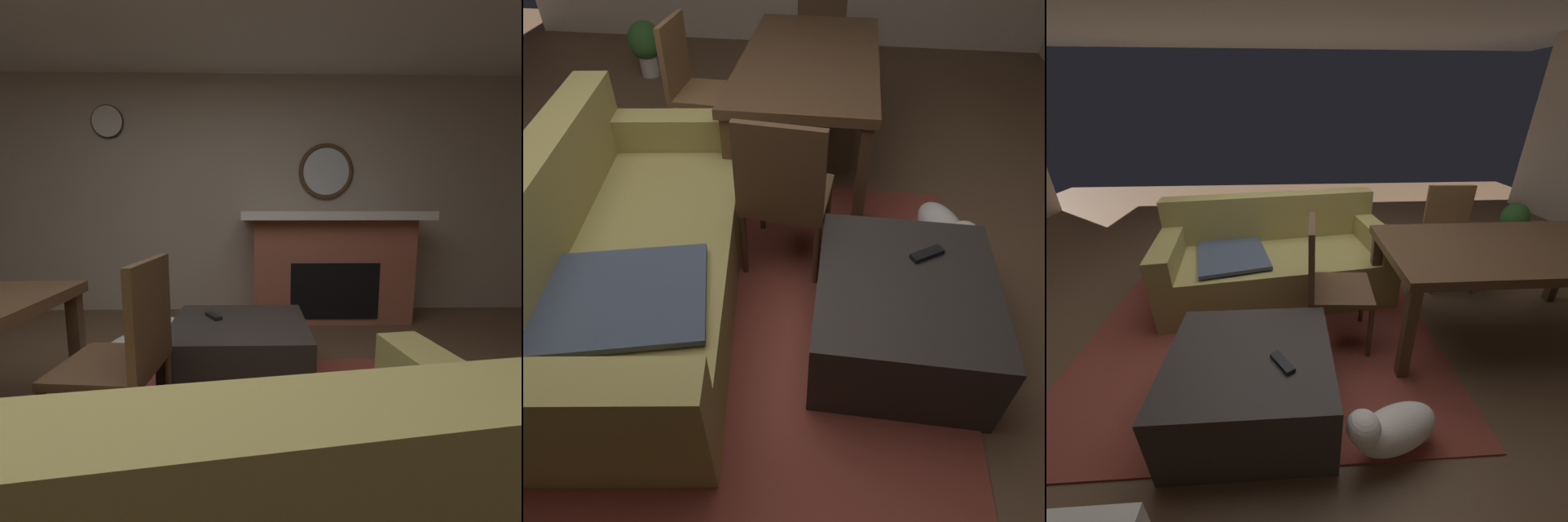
{
  "view_description": "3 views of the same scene",
  "coord_description": "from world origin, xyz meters",
  "views": [
    {
      "loc": [
        -0.42,
        1.1,
        1.15
      ],
      "look_at": [
        -0.46,
        -0.76,
        0.87
      ],
      "focal_mm": 23.84,
      "sensor_mm": 36.0,
      "label": 1
    },
    {
      "loc": [
        -1.81,
        -0.69,
        1.89
      ],
      "look_at": [
        -0.37,
        -0.5,
        0.52
      ],
      "focal_mm": 32.34,
      "sensor_mm": 36.0,
      "label": 2
    },
    {
      "loc": [
        -0.1,
        -2.31,
        1.6
      ],
      "look_at": [
        -0.0,
        -0.74,
        0.81
      ],
      "focal_mm": 21.49,
      "sensor_mm": 36.0,
      "label": 3
    }
  ],
  "objects": [
    {
      "name": "tv_remote",
      "position": [
        -0.15,
        -1.13,
        0.45
      ],
      "size": [
        0.13,
        0.16,
        0.02
      ],
      "primitive_type": "cube",
      "rotation": [
        0.0,
        0.0,
        0.58
      ],
      "color": "black",
      "rests_on": "ottoman_coffee_table"
    },
    {
      "name": "potted_plant",
      "position": [
        2.75,
        1.28,
        0.3
      ],
      "size": [
        0.32,
        0.32,
        0.51
      ],
      "color": "beige",
      "rests_on": "ground"
    },
    {
      "name": "ottoman_coffee_table",
      "position": [
        -0.32,
        -1.04,
        0.22
      ],
      "size": [
        0.87,
        0.79,
        0.43
      ],
      "primitive_type": "cube",
      "color": "#2D2826",
      "rests_on": "ground"
    },
    {
      "name": "dining_chair_west",
      "position": [
        0.16,
        -0.43,
        0.52
      ],
      "size": [
        0.48,
        0.48,
        0.93
      ],
      "color": "#513823",
      "rests_on": "ground"
    },
    {
      "name": "floor",
      "position": [
        0.0,
        0.0,
        0.0
      ],
      "size": [
        9.57,
        9.57,
        0.0
      ],
      "primitive_type": "plane",
      "color": "brown"
    },
    {
      "name": "dining_chair_north",
      "position": [
        1.44,
        0.41,
        0.52
      ],
      "size": [
        0.46,
        0.46,
        0.93
      ],
      "color": "brown",
      "rests_on": "ground"
    },
    {
      "name": "couch",
      "position": [
        -0.22,
        0.32,
        0.3
      ],
      "size": [
        2.1,
        1.21,
        0.85
      ],
      "color": "#9E8E4C",
      "rests_on": "ground"
    },
    {
      "name": "dining_table",
      "position": [
        1.43,
        -0.44,
        0.67
      ],
      "size": [
        1.77,
        0.92,
        0.74
      ],
      "color": "#513823",
      "rests_on": "ground"
    },
    {
      "name": "area_rug",
      "position": [
        -0.32,
        -0.39,
        0.01
      ],
      "size": [
        2.6,
        2.0,
        0.01
      ],
      "primitive_type": "cube",
      "color": "brown",
      "rests_on": "ground"
    },
    {
      "name": "small_dog",
      "position": [
        0.38,
        -1.33,
        0.18
      ],
      "size": [
        0.52,
        0.36,
        0.31
      ],
      "color": "silver",
      "rests_on": "ground"
    }
  ]
}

